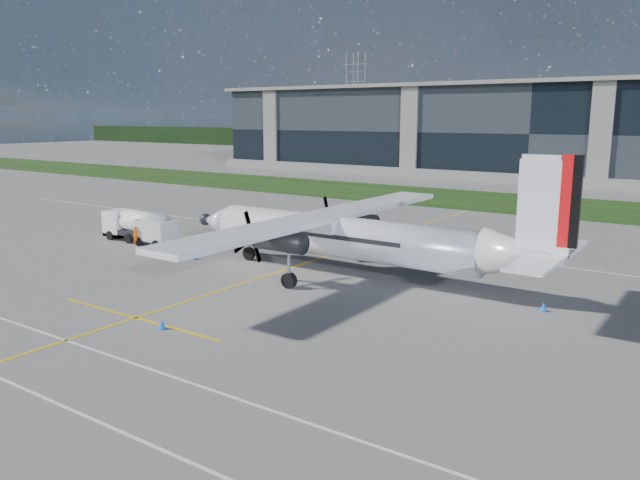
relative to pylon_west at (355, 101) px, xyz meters
The scene contains 16 objects.
ground 136.84m from the pylon_west, 53.97° to the right, with size 400.00×400.00×0.00m, color slate.
grass_strip 130.49m from the pylon_west, 51.89° to the right, with size 400.00×18.00×0.04m, color #14360E.
terminal_building 106.57m from the pylon_west, 41.19° to the right, with size 120.00×20.00×15.00m, color black.
tree_line 81.51m from the pylon_west, ahead, with size 400.00×6.00×6.00m, color black.
pylon_west is the anchor object (origin of this frame).
yellow_taxiway_centerline 163.44m from the pylon_west, 59.34° to the right, with size 0.20×70.00×0.01m, color yellow.
turboprop_aircraft 168.02m from the pylon_west, 58.35° to the right, with size 26.70×27.69×8.31m, color white, non-canonical shape.
fuel_tanker_truck 158.05m from the pylon_west, 65.06° to the right, with size 6.83×2.22×2.56m, color white, non-canonical shape.
baggage_tug 159.64m from the pylon_west, 64.07° to the right, with size 3.43×2.06×2.06m, color silver, non-canonical shape.
ground_crew_person 160.10m from the pylon_west, 64.61° to the right, with size 0.73×0.52×1.81m, color #F25907.
safety_cone_nose_port 164.05m from the pylon_west, 62.40° to the right, with size 0.36×0.36×0.50m, color blue.
safety_cone_tail 174.95m from the pylon_west, 55.03° to the right, with size 0.36×0.36×0.50m, color blue.
safety_cone_fwd 160.30m from the pylon_west, 62.83° to the right, with size 0.36×0.36×0.50m, color blue.
safety_cone_stbdwing 155.43m from the pylon_west, 56.26° to the right, with size 0.36×0.36×0.50m, color blue.
safety_cone_nose_stbd 160.64m from the pylon_west, 61.98° to the right, with size 0.36×0.36×0.50m, color blue.
safety_cone_portwing 178.77m from the pylon_west, 61.36° to the right, with size 0.36×0.36×0.50m, color blue.
Camera 1 is at (28.28, -25.76, 10.23)m, focal length 35.00 mm.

